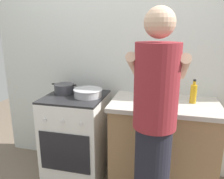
{
  "coord_description": "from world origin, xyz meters",
  "views": [
    {
      "loc": [
        0.55,
        -1.89,
        1.56
      ],
      "look_at": [
        0.05,
        0.12,
        1.0
      ],
      "focal_mm": 35.75,
      "sensor_mm": 36.0,
      "label": 1
    }
  ],
  "objects_px": {
    "stove_range": "(77,136)",
    "mixing_bowl": "(88,92)",
    "utensil_crock": "(145,85)",
    "oil_bottle": "(193,93)",
    "person": "(154,132)",
    "pot": "(64,89)",
    "spice_bottle": "(168,99)"
  },
  "relations": [
    {
      "from": "stove_range",
      "to": "mixing_bowl",
      "type": "height_order",
      "value": "mixing_bowl"
    },
    {
      "from": "utensil_crock",
      "to": "oil_bottle",
      "type": "xyz_separation_m",
      "value": [
        0.45,
        -0.15,
        -0.01
      ]
    },
    {
      "from": "mixing_bowl",
      "to": "person",
      "type": "height_order",
      "value": "person"
    },
    {
      "from": "stove_range",
      "to": "pot",
      "type": "height_order",
      "value": "pot"
    },
    {
      "from": "pot",
      "to": "mixing_bowl",
      "type": "xyz_separation_m",
      "value": [
        0.28,
        -0.04,
        -0.01
      ]
    },
    {
      "from": "spice_bottle",
      "to": "person",
      "type": "distance_m",
      "value": 0.56
    },
    {
      "from": "utensil_crock",
      "to": "spice_bottle",
      "type": "relative_size",
      "value": 3.69
    },
    {
      "from": "utensil_crock",
      "to": "person",
      "type": "relative_size",
      "value": 0.19
    },
    {
      "from": "mixing_bowl",
      "to": "oil_bottle",
      "type": "height_order",
      "value": "oil_bottle"
    },
    {
      "from": "utensil_crock",
      "to": "person",
      "type": "height_order",
      "value": "person"
    },
    {
      "from": "pot",
      "to": "oil_bottle",
      "type": "distance_m",
      "value": 1.29
    },
    {
      "from": "spice_bottle",
      "to": "person",
      "type": "bearing_deg",
      "value": -99.67
    },
    {
      "from": "stove_range",
      "to": "oil_bottle",
      "type": "xyz_separation_m",
      "value": [
        1.15,
        0.05,
        0.54
      ]
    },
    {
      "from": "utensil_crock",
      "to": "person",
      "type": "distance_m",
      "value": 0.79
    },
    {
      "from": "oil_bottle",
      "to": "mixing_bowl",
      "type": "bearing_deg",
      "value": -177.68
    },
    {
      "from": "stove_range",
      "to": "spice_bottle",
      "type": "relative_size",
      "value": 10.16
    },
    {
      "from": "mixing_bowl",
      "to": "utensil_crock",
      "type": "xyz_separation_m",
      "value": [
        0.56,
        0.19,
        0.06
      ]
    },
    {
      "from": "utensil_crock",
      "to": "spice_bottle",
      "type": "height_order",
      "value": "utensil_crock"
    },
    {
      "from": "pot",
      "to": "oil_bottle",
      "type": "bearing_deg",
      "value": -0.12
    },
    {
      "from": "mixing_bowl",
      "to": "person",
      "type": "xyz_separation_m",
      "value": [
        0.7,
        -0.57,
        -0.08
      ]
    },
    {
      "from": "stove_range",
      "to": "oil_bottle",
      "type": "distance_m",
      "value": 1.27
    },
    {
      "from": "stove_range",
      "to": "spice_bottle",
      "type": "xyz_separation_m",
      "value": [
        0.93,
        -0.02,
        0.49
      ]
    },
    {
      "from": "utensil_crock",
      "to": "spice_bottle",
      "type": "xyz_separation_m",
      "value": [
        0.23,
        -0.22,
        -0.06
      ]
    },
    {
      "from": "spice_bottle",
      "to": "mixing_bowl",
      "type": "bearing_deg",
      "value": 178.25
    },
    {
      "from": "pot",
      "to": "mixing_bowl",
      "type": "distance_m",
      "value": 0.28
    },
    {
      "from": "stove_range",
      "to": "oil_bottle",
      "type": "height_order",
      "value": "oil_bottle"
    },
    {
      "from": "oil_bottle",
      "to": "utensil_crock",
      "type": "bearing_deg",
      "value": 161.52
    },
    {
      "from": "mixing_bowl",
      "to": "oil_bottle",
      "type": "relative_size",
      "value": 1.33
    },
    {
      "from": "person",
      "to": "spice_bottle",
      "type": "bearing_deg",
      "value": 80.33
    },
    {
      "from": "stove_range",
      "to": "spice_bottle",
      "type": "height_order",
      "value": "spice_bottle"
    },
    {
      "from": "pot",
      "to": "mixing_bowl",
      "type": "height_order",
      "value": "pot"
    },
    {
      "from": "oil_bottle",
      "to": "stove_range",
      "type": "bearing_deg",
      "value": -177.58
    }
  ]
}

